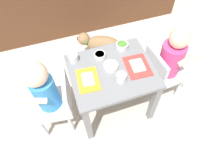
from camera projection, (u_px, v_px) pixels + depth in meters
ground_plane at (112, 104)px, 1.67m from camera, size 7.00×7.00×0.00m
dining_table at (112, 78)px, 1.37m from camera, size 0.57×0.48×0.46m
seated_child_left at (47, 91)px, 1.22m from camera, size 0.31×0.31×0.70m
seated_child_right at (170, 59)px, 1.40m from camera, size 0.30×0.30×0.68m
dog at (102, 45)px, 1.81m from camera, size 0.42×0.31×0.30m
food_tray_left at (88, 80)px, 1.24m from camera, size 0.15×0.21×0.02m
food_tray_right at (137, 66)px, 1.31m from camera, size 0.17×0.21×0.02m
water_cup_left at (73, 58)px, 1.32m from camera, size 0.06×0.06×0.06m
water_cup_right at (121, 78)px, 1.22m from camera, size 0.06×0.06×0.06m
cereal_bowl_left_side at (100, 55)px, 1.35m from camera, size 0.08×0.08×0.03m
cereal_bowl_right_side at (122, 46)px, 1.40m from camera, size 0.09×0.09×0.04m
veggie_bowl_near at (110, 66)px, 1.29m from camera, size 0.10×0.10×0.03m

